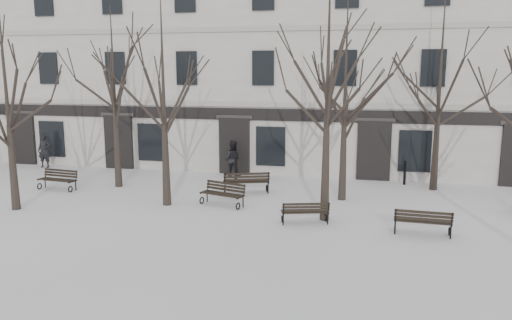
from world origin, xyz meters
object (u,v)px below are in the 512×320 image
(tree_0, at_px, (5,82))
(bench_0, at_px, (58,179))
(bench_2, at_px, (423,221))
(bench_4, at_px, (246,181))
(tree_1, at_px, (163,73))
(bench_3, at_px, (223,193))
(bench_1, at_px, (305,211))
(tree_2, at_px, (328,60))

(tree_0, xyz_separation_m, bench_0, (-0.33, 3.22, -4.38))
(tree_0, relative_size, bench_2, 4.24)
(bench_0, bearing_deg, bench_4, 14.47)
(tree_0, height_order, tree_1, tree_1)
(bench_3, distance_m, bench_4, 2.09)
(tree_1, distance_m, bench_2, 10.81)
(bench_3, bearing_deg, bench_1, -8.64)
(tree_0, distance_m, bench_0, 5.44)
(tree_1, bearing_deg, tree_2, -5.94)
(tree_1, height_order, bench_4, tree_1)
(tree_2, height_order, bench_1, tree_2)
(bench_0, height_order, bench_1, bench_0)
(tree_0, distance_m, tree_2, 11.85)
(bench_1, bearing_deg, bench_4, -66.87)
(tree_1, xyz_separation_m, bench_3, (2.21, 0.42, -4.71))
(bench_1, bearing_deg, tree_0, -12.81)
(bench_0, bearing_deg, bench_1, -6.06)
(tree_2, relative_size, bench_1, 5.22)
(tree_0, relative_size, bench_1, 4.50)
(bench_2, bearing_deg, bench_3, -13.20)
(tree_2, bearing_deg, bench_3, 165.28)
(tree_1, height_order, bench_2, tree_1)
(tree_2, xyz_separation_m, bench_1, (-0.61, -0.64, -5.19))
(bench_0, bearing_deg, tree_2, -2.47)
(bench_3, bearing_deg, tree_0, -145.61)
(tree_2, relative_size, bench_0, 4.87)
(tree_0, bearing_deg, tree_1, 19.08)
(bench_0, bearing_deg, bench_2, -4.29)
(tree_0, distance_m, bench_4, 10.16)
(bench_4, bearing_deg, bench_0, -11.85)
(bench_1, distance_m, bench_4, 4.84)
(tree_0, height_order, bench_3, tree_0)
(tree_2, distance_m, bench_1, 5.27)
(tree_1, relative_size, bench_0, 4.49)
(tree_1, height_order, tree_2, tree_2)
(bench_2, distance_m, bench_4, 8.07)
(tree_2, xyz_separation_m, bench_0, (-12.09, 1.99, -5.15))
(bench_0, distance_m, bench_3, 8.03)
(tree_1, relative_size, bench_1, 4.82)
(bench_1, xyz_separation_m, bench_4, (-3.04, 3.76, 0.09))
(bench_1, height_order, bench_4, bench_4)
(tree_2, bearing_deg, bench_2, -17.71)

